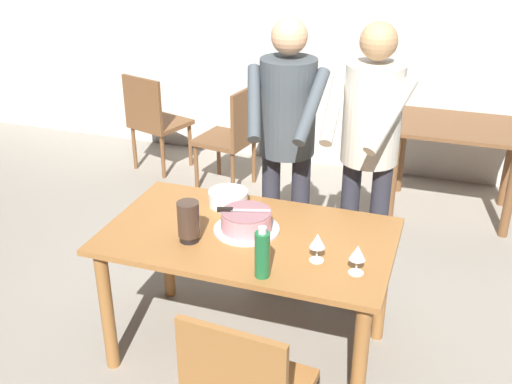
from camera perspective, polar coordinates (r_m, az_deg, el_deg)
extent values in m
plane|color=gray|center=(3.54, -0.64, -14.53)|extent=(14.00, 14.00, 0.00)
cube|color=beige|center=(5.51, 9.42, 15.60)|extent=(10.00, 0.12, 2.70)
cube|color=#9E6633|center=(3.11, -0.71, -4.14)|extent=(1.46, 0.85, 0.03)
cylinder|color=#9E6633|center=(3.31, -13.75, -10.69)|extent=(0.07, 0.07, 0.72)
cylinder|color=#9E6633|center=(2.93, 9.63, -15.82)|extent=(0.07, 0.07, 0.72)
cylinder|color=#9E6633|center=(3.81, -8.30, -4.94)|extent=(0.07, 0.07, 0.72)
cylinder|color=#9E6633|center=(3.48, 11.67, -8.45)|extent=(0.07, 0.07, 0.72)
cylinder|color=silver|center=(3.13, -0.89, -3.50)|extent=(0.34, 0.34, 0.01)
cylinder|color=#D18C93|center=(3.11, -0.89, -2.68)|extent=(0.26, 0.26, 0.09)
cylinder|color=#926267|center=(3.08, -0.90, -1.88)|extent=(0.25, 0.25, 0.01)
cube|color=silver|center=(3.08, -0.53, -1.72)|extent=(0.20, 0.08, 0.00)
cube|color=black|center=(3.09, -2.94, -1.68)|extent=(0.08, 0.05, 0.02)
cylinder|color=white|center=(3.40, -2.60, -1.08)|extent=(0.22, 0.22, 0.01)
cylinder|color=white|center=(3.39, -2.60, -0.93)|extent=(0.22, 0.22, 0.01)
cylinder|color=white|center=(3.39, -2.61, -0.78)|extent=(0.22, 0.22, 0.01)
cylinder|color=white|center=(3.38, -2.61, -0.63)|extent=(0.22, 0.22, 0.01)
cylinder|color=white|center=(3.38, -2.61, -0.47)|extent=(0.22, 0.22, 0.01)
cylinder|color=white|center=(3.37, -2.62, -0.32)|extent=(0.22, 0.22, 0.01)
cylinder|color=white|center=(3.37, -2.62, -0.17)|extent=(0.22, 0.22, 0.01)
cylinder|color=white|center=(3.37, -2.62, -0.02)|extent=(0.22, 0.22, 0.01)
cylinder|color=silver|center=(2.83, 9.31, -7.43)|extent=(0.07, 0.07, 0.00)
cylinder|color=silver|center=(2.81, 9.36, -6.80)|extent=(0.01, 0.01, 0.07)
cone|color=silver|center=(2.78, 9.47, -5.58)|extent=(0.08, 0.08, 0.07)
cylinder|color=silver|center=(2.90, 5.67, -6.35)|extent=(0.07, 0.07, 0.00)
cylinder|color=silver|center=(2.88, 5.70, -5.73)|extent=(0.01, 0.01, 0.07)
cone|color=silver|center=(2.84, 5.76, -4.52)|extent=(0.08, 0.08, 0.07)
cylinder|color=#1E6B38|center=(2.72, 0.59, -5.88)|extent=(0.07, 0.07, 0.22)
cylinder|color=silver|center=(2.66, 0.60, -3.58)|extent=(0.04, 0.04, 0.03)
cylinder|color=black|center=(3.06, -6.23, -4.26)|extent=(0.10, 0.10, 0.03)
cylinder|color=#3F2D23|center=(3.01, -6.33, -2.53)|extent=(0.11, 0.11, 0.18)
cylinder|color=#2D2D38|center=(3.76, 4.08, -3.12)|extent=(0.11, 0.11, 0.95)
cylinder|color=#2D2D38|center=(3.79, 1.38, -2.85)|extent=(0.11, 0.11, 0.95)
cylinder|color=#3F474C|center=(3.48, 2.98, 7.93)|extent=(0.32, 0.32, 0.55)
sphere|color=tan|center=(3.38, 3.14, 14.32)|extent=(0.20, 0.20, 0.20)
cylinder|color=#3F474C|center=(3.26, 5.23, 7.98)|extent=(0.11, 0.42, 0.34)
cylinder|color=#3F474C|center=(3.31, -0.19, 8.35)|extent=(0.20, 0.42, 0.34)
cylinder|color=#2D2D38|center=(3.69, 11.19, -4.18)|extent=(0.11, 0.11, 0.95)
cylinder|color=#2D2D38|center=(3.74, 8.58, -3.55)|extent=(0.11, 0.11, 0.95)
cylinder|color=beige|center=(3.41, 10.82, 7.16)|extent=(0.32, 0.32, 0.55)
sphere|color=tan|center=(3.31, 11.39, 13.65)|extent=(0.20, 0.20, 0.20)
cylinder|color=beige|center=(3.18, 12.50, 7.02)|extent=(0.22, 0.41, 0.34)
cylinder|color=beige|center=(3.28, 7.27, 7.97)|extent=(0.08, 0.42, 0.34)
cube|color=#9E6633|center=(2.37, -2.32, -17.09)|extent=(0.44, 0.06, 0.45)
cube|color=brown|center=(4.91, 18.38, 5.83)|extent=(1.00, 0.70, 0.03)
cylinder|color=brown|center=(4.80, 12.63, 1.34)|extent=(0.07, 0.07, 0.71)
cylinder|color=brown|center=(4.81, 22.68, -0.08)|extent=(0.07, 0.07, 0.71)
cylinder|color=brown|center=(5.31, 13.39, 3.65)|extent=(0.07, 0.07, 0.71)
cylinder|color=brown|center=(5.31, 22.49, 2.36)|extent=(0.07, 0.07, 0.71)
cube|color=brown|center=(5.24, -2.92, 4.91)|extent=(0.51, 0.51, 0.04)
cylinder|color=brown|center=(5.27, -5.59, 2.33)|extent=(0.04, 0.04, 0.41)
cylinder|color=brown|center=(5.55, -3.51, 3.64)|extent=(0.04, 0.04, 0.41)
cylinder|color=brown|center=(5.09, -2.18, 1.56)|extent=(0.04, 0.04, 0.41)
cylinder|color=brown|center=(5.38, -0.20, 2.95)|extent=(0.04, 0.04, 0.41)
cube|color=brown|center=(5.05, -0.98, 7.12)|extent=(0.10, 0.44, 0.45)
cube|color=brown|center=(5.69, -8.88, 6.34)|extent=(0.55, 0.55, 0.04)
cylinder|color=brown|center=(6.00, -8.76, 5.12)|extent=(0.04, 0.04, 0.41)
cylinder|color=brown|center=(5.77, -6.17, 4.40)|extent=(0.04, 0.04, 0.41)
cylinder|color=brown|center=(5.77, -11.29, 4.06)|extent=(0.04, 0.04, 0.41)
cylinder|color=brown|center=(5.52, -8.69, 3.27)|extent=(0.04, 0.04, 0.41)
cube|color=brown|center=(5.48, -10.57, 8.16)|extent=(0.43, 0.16, 0.45)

